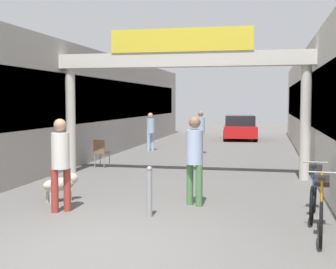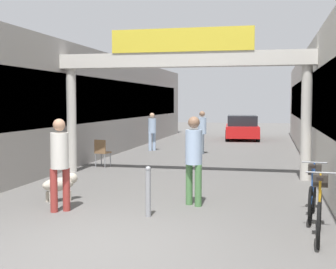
{
  "view_description": "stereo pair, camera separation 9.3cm",
  "coord_description": "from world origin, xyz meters",
  "px_view_note": "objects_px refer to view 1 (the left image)",
  "views": [
    {
      "loc": [
        2.36,
        -6.33,
        2.1
      ],
      "look_at": [
        0.0,
        4.73,
        1.3
      ],
      "focal_mm": 50.0,
      "sensor_mm": 36.0,
      "label": 1
    },
    {
      "loc": [
        2.45,
        -6.31,
        2.1
      ],
      "look_at": [
        0.0,
        4.73,
        1.3
      ],
      "focal_mm": 50.0,
      "sensor_mm": 36.0,
      "label": 2
    }
  ],
  "objects_px": {
    "bollard_post_metal": "(149,191)",
    "cafe_chair_wood_nearer": "(101,151)",
    "bicycle_orange_nearest": "(321,209)",
    "pedestrian_with_dog": "(61,158)",
    "dog_on_leash": "(62,184)",
    "pedestrian_companion": "(195,154)",
    "pedestrian_elderly_walking": "(150,129)",
    "pedestrian_carrying_crate": "(201,129)",
    "parked_car_red": "(240,128)",
    "bicycle_blue_second": "(314,193)"
  },
  "relations": [
    {
      "from": "pedestrian_elderly_walking",
      "to": "dog_on_leash",
      "type": "relative_size",
      "value": 2.08
    },
    {
      "from": "pedestrian_with_dog",
      "to": "pedestrian_companion",
      "type": "bearing_deg",
      "value": 23.91
    },
    {
      "from": "pedestrian_with_dog",
      "to": "pedestrian_elderly_walking",
      "type": "relative_size",
      "value": 1.1
    },
    {
      "from": "pedestrian_with_dog",
      "to": "dog_on_leash",
      "type": "bearing_deg",
      "value": 114.29
    },
    {
      "from": "pedestrian_companion",
      "to": "bicycle_blue_second",
      "type": "relative_size",
      "value": 1.07
    },
    {
      "from": "pedestrian_carrying_crate",
      "to": "parked_car_red",
      "type": "relative_size",
      "value": 0.42
    },
    {
      "from": "pedestrian_carrying_crate",
      "to": "bicycle_blue_second",
      "type": "relative_size",
      "value": 1.02
    },
    {
      "from": "cafe_chair_wood_nearer",
      "to": "bollard_post_metal",
      "type": "bearing_deg",
      "value": -62.13
    },
    {
      "from": "pedestrian_with_dog",
      "to": "bicycle_blue_second",
      "type": "relative_size",
      "value": 1.06
    },
    {
      "from": "pedestrian_with_dog",
      "to": "bicycle_orange_nearest",
      "type": "distance_m",
      "value": 4.75
    },
    {
      "from": "parked_car_red",
      "to": "bicycle_orange_nearest",
      "type": "bearing_deg",
      "value": -82.83
    },
    {
      "from": "pedestrian_companion",
      "to": "pedestrian_with_dog",
      "type": "bearing_deg",
      "value": -156.09
    },
    {
      "from": "parked_car_red",
      "to": "pedestrian_companion",
      "type": "bearing_deg",
      "value": -89.73
    },
    {
      "from": "bollard_post_metal",
      "to": "pedestrian_with_dog",
      "type": "bearing_deg",
      "value": 179.44
    },
    {
      "from": "pedestrian_elderly_walking",
      "to": "bicycle_orange_nearest",
      "type": "height_order",
      "value": "pedestrian_elderly_walking"
    },
    {
      "from": "cafe_chair_wood_nearer",
      "to": "pedestrian_with_dog",
      "type": "bearing_deg",
      "value": -76.97
    },
    {
      "from": "pedestrian_companion",
      "to": "dog_on_leash",
      "type": "bearing_deg",
      "value": -176.16
    },
    {
      "from": "pedestrian_with_dog",
      "to": "pedestrian_companion",
      "type": "xyz_separation_m",
      "value": [
        2.4,
        1.07,
        0.02
      ]
    },
    {
      "from": "bollard_post_metal",
      "to": "parked_car_red",
      "type": "distance_m",
      "value": 17.97
    },
    {
      "from": "dog_on_leash",
      "to": "bicycle_orange_nearest",
      "type": "bearing_deg",
      "value": -16.96
    },
    {
      "from": "pedestrian_companion",
      "to": "pedestrian_carrying_crate",
      "type": "relative_size",
      "value": 1.05
    },
    {
      "from": "bicycle_blue_second",
      "to": "cafe_chair_wood_nearer",
      "type": "relative_size",
      "value": 1.89
    },
    {
      "from": "pedestrian_elderly_walking",
      "to": "dog_on_leash",
      "type": "xyz_separation_m",
      "value": [
        0.66,
        -10.25,
        -0.55
      ]
    },
    {
      "from": "pedestrian_elderly_walking",
      "to": "cafe_chair_wood_nearer",
      "type": "bearing_deg",
      "value": -93.15
    },
    {
      "from": "bicycle_orange_nearest",
      "to": "cafe_chair_wood_nearer",
      "type": "xyz_separation_m",
      "value": [
        -6.02,
        6.5,
        0.1
      ]
    },
    {
      "from": "cafe_chair_wood_nearer",
      "to": "pedestrian_elderly_walking",
      "type": "bearing_deg",
      "value": 86.85
    },
    {
      "from": "pedestrian_with_dog",
      "to": "bollard_post_metal",
      "type": "relative_size",
      "value": 1.91
    },
    {
      "from": "pedestrian_with_dog",
      "to": "bicycle_blue_second",
      "type": "distance_m",
      "value": 4.75
    },
    {
      "from": "bollard_post_metal",
      "to": "cafe_chair_wood_nearer",
      "type": "relative_size",
      "value": 1.05
    },
    {
      "from": "bicycle_orange_nearest",
      "to": "cafe_chair_wood_nearer",
      "type": "relative_size",
      "value": 1.89
    },
    {
      "from": "pedestrian_carrying_crate",
      "to": "pedestrian_elderly_walking",
      "type": "distance_m",
      "value": 2.4
    },
    {
      "from": "dog_on_leash",
      "to": "pedestrian_companion",
      "type": "bearing_deg",
      "value": 3.84
    },
    {
      "from": "pedestrian_carrying_crate",
      "to": "pedestrian_elderly_walking",
      "type": "relative_size",
      "value": 1.06
    },
    {
      "from": "pedestrian_carrying_crate",
      "to": "bollard_post_metal",
      "type": "height_order",
      "value": "pedestrian_carrying_crate"
    },
    {
      "from": "bicycle_orange_nearest",
      "to": "bollard_post_metal",
      "type": "bearing_deg",
      "value": 167.47
    },
    {
      "from": "dog_on_leash",
      "to": "pedestrian_carrying_crate",
      "type": "bearing_deg",
      "value": 80.36
    },
    {
      "from": "pedestrian_elderly_walking",
      "to": "bicycle_orange_nearest",
      "type": "relative_size",
      "value": 0.96
    },
    {
      "from": "pedestrian_companion",
      "to": "pedestrian_elderly_walking",
      "type": "distance_m",
      "value": 10.65
    },
    {
      "from": "pedestrian_companion",
      "to": "dog_on_leash",
      "type": "distance_m",
      "value": 2.89
    },
    {
      "from": "dog_on_leash",
      "to": "parked_car_red",
      "type": "distance_m",
      "value": 17.29
    },
    {
      "from": "pedestrian_carrying_crate",
      "to": "bicycle_blue_second",
      "type": "bearing_deg",
      "value": -70.37
    },
    {
      "from": "pedestrian_with_dog",
      "to": "dog_on_leash",
      "type": "relative_size",
      "value": 2.29
    },
    {
      "from": "pedestrian_with_dog",
      "to": "parked_car_red",
      "type": "bearing_deg",
      "value": 82.62
    },
    {
      "from": "pedestrian_elderly_walking",
      "to": "bicycle_orange_nearest",
      "type": "distance_m",
      "value": 13.12
    },
    {
      "from": "pedestrian_elderly_walking",
      "to": "bicycle_blue_second",
      "type": "xyz_separation_m",
      "value": [
        5.73,
        -10.5,
        -0.48
      ]
    },
    {
      "from": "bicycle_orange_nearest",
      "to": "cafe_chair_wood_nearer",
      "type": "distance_m",
      "value": 8.86
    },
    {
      "from": "dog_on_leash",
      "to": "pedestrian_with_dog",
      "type": "bearing_deg",
      "value": -65.71
    },
    {
      "from": "cafe_chair_wood_nearer",
      "to": "parked_car_red",
      "type": "xyz_separation_m",
      "value": [
        3.67,
        12.12,
        0.1
      ]
    },
    {
      "from": "bollard_post_metal",
      "to": "parked_car_red",
      "type": "relative_size",
      "value": 0.23
    },
    {
      "from": "bicycle_orange_nearest",
      "to": "parked_car_red",
      "type": "height_order",
      "value": "parked_car_red"
    }
  ]
}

